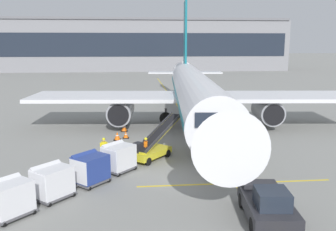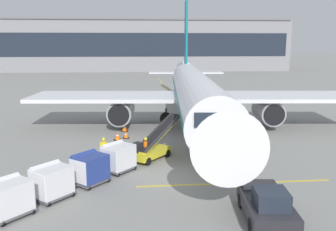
{
  "view_description": "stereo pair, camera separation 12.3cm",
  "coord_description": "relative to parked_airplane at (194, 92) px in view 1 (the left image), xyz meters",
  "views": [
    {
      "loc": [
        -2.8,
        -22.05,
        8.38
      ],
      "look_at": [
        -0.1,
        5.92,
        2.91
      ],
      "focal_mm": 39.52,
      "sensor_mm": 36.0,
      "label": 1
    },
    {
      "loc": [
        -2.67,
        -22.07,
        8.38
      ],
      "look_at": [
        -0.1,
        5.92,
        2.91
      ],
      "focal_mm": 39.52,
      "sensor_mm": 36.0,
      "label": 2
    }
  ],
  "objects": [
    {
      "name": "ground_plane",
      "position": [
        -3.4,
        -14.67,
        -3.58
      ],
      "size": [
        600.0,
        600.0,
        0.0
      ],
      "primitive_type": "plane",
      "color": "gray"
    },
    {
      "name": "parked_airplane",
      "position": [
        0.0,
        0.0,
        0.0
      ],
      "size": [
        33.24,
        43.04,
        14.31
      ],
      "color": "white",
      "rests_on": "ground"
    },
    {
      "name": "belt_loader",
      "position": [
        -4.86,
        -10.37,
        -2.72
      ],
      "size": [
        4.39,
        4.88,
        2.97
      ],
      "color": "gold",
      "rests_on": "ground"
    },
    {
      "name": "baggage_cart_lead",
      "position": [
        -7.24,
        -12.96,
        -2.58
      ],
      "size": [
        2.52,
        2.58,
        1.91
      ],
      "color": "#515156",
      "rests_on": "ground"
    },
    {
      "name": "baggage_cart_second",
      "position": [
        -8.86,
        -15.09,
        -2.58
      ],
      "size": [
        2.52,
        2.58,
        1.91
      ],
      "color": "#515156",
      "rests_on": "ground"
    },
    {
      "name": "baggage_cart_third",
      "position": [
        -10.69,
        -17.11,
        -2.58
      ],
      "size": [
        2.52,
        2.58,
        1.91
      ],
      "color": "#515156",
      "rests_on": "ground"
    },
    {
      "name": "baggage_cart_fourth",
      "position": [
        -12.32,
        -19.13,
        -2.58
      ],
      "size": [
        2.52,
        2.58,
        1.91
      ],
      "color": "#515156",
      "rests_on": "ground"
    },
    {
      "name": "pushback_tug",
      "position": [
        0.13,
        -20.73,
        -2.76
      ],
      "size": [
        2.56,
        4.6,
        1.83
      ],
      "color": "#232328",
      "rests_on": "ground"
    },
    {
      "name": "ground_crew_by_loader",
      "position": [
        -8.34,
        -10.69,
        -2.58
      ],
      "size": [
        0.57,
        0.26,
        1.74
      ],
      "color": "#514C42",
      "rests_on": "ground"
    },
    {
      "name": "ground_crew_by_carts",
      "position": [
        -5.33,
        -10.88,
        -2.58
      ],
      "size": [
        0.29,
        0.57,
        1.74
      ],
      "color": "#514C42",
      "rests_on": "ground"
    },
    {
      "name": "safety_cone_engine_keepout",
      "position": [
        -6.89,
        -4.16,
        -3.27
      ],
      "size": [
        0.56,
        0.56,
        0.64
      ],
      "color": "black",
      "rests_on": "ground"
    },
    {
      "name": "safety_cone_wingtip",
      "position": [
        -7.63,
        -4.79,
        -3.22
      ],
      "size": [
        0.66,
        0.66,
        0.74
      ],
      "color": "black",
      "rests_on": "ground"
    },
    {
      "name": "safety_cone_nose_mark",
      "position": [
        -7.1,
        -1.47,
        -3.22
      ],
      "size": [
        0.67,
        0.67,
        0.75
      ],
      "color": "black",
      "rests_on": "ground"
    },
    {
      "name": "apron_guidance_line_lead_in",
      "position": [
        -0.09,
        -0.77,
        -3.58
      ],
      "size": [
        0.2,
        110.0,
        0.01
      ],
      "color": "yellow",
      "rests_on": "ground"
    },
    {
      "name": "apron_guidance_line_stop_bar",
      "position": [
        -0.07,
        -15.86,
        -3.58
      ],
      "size": [
        12.0,
        0.2,
        0.01
      ],
      "color": "yellow",
      "rests_on": "ground"
    },
    {
      "name": "terminal_building",
      "position": [
        -10.91,
        83.33,
        4.39
      ],
      "size": [
        106.69,
        16.23,
        16.05
      ],
      "color": "gray",
      "rests_on": "ground"
    }
  ]
}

